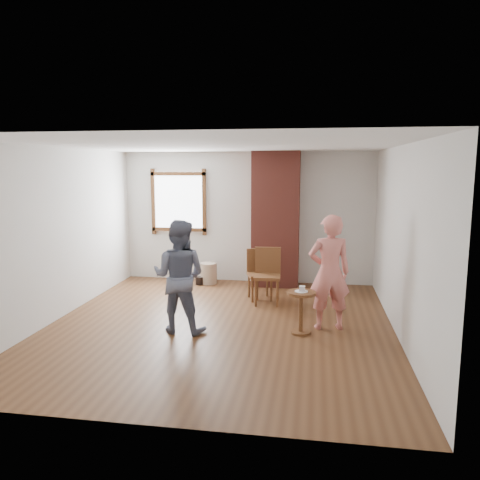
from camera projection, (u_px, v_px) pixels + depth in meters
name	position (u px, v px, depth m)	size (l,w,h in m)	color
ground	(220.00, 325.00, 6.88)	(5.50, 5.50, 0.00)	brown
room_shell	(223.00, 199.00, 7.20)	(5.04, 5.52, 2.62)	silver
brick_chimney	(276.00, 219.00, 9.02)	(0.90, 0.50, 2.60)	brown
stoneware_crock	(209.00, 273.00, 9.30)	(0.33, 0.33, 0.42)	tan
dark_pot	(199.00, 281.00, 9.23)	(0.16, 0.16, 0.16)	black
dining_chair_left	(259.00, 271.00, 8.22)	(0.52, 0.52, 0.88)	brown
dining_chair_right	(267.00, 272.00, 7.95)	(0.46, 0.46, 0.94)	brown
side_table	(301.00, 305.00, 6.49)	(0.40, 0.40, 0.60)	brown
cake_plate	(301.00, 291.00, 6.46)	(0.18, 0.18, 0.01)	white
cake_slice	(302.00, 289.00, 6.45)	(0.08, 0.07, 0.06)	silver
man	(179.00, 276.00, 6.52)	(0.77, 0.60, 1.59)	#151D3A
person_pink	(329.00, 272.00, 6.62)	(0.60, 0.40, 1.65)	#E17A70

